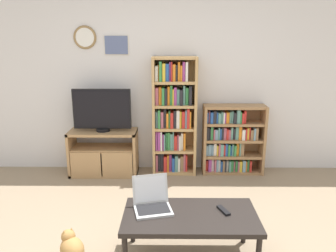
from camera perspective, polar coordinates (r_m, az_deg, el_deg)
The scene contains 9 objects.
wall_back at distance 4.57m, azimuth -1.27°, elevation 8.27°, with size 6.44×0.09×2.60m.
tv_stand at distance 4.63m, azimuth -11.14°, elevation -4.57°, with size 0.92×0.40×0.62m.
television at distance 4.46m, azimuth -11.42°, elevation 2.74°, with size 0.77×0.18×0.58m.
bookshelf_tall at distance 4.48m, azimuth 0.89°, elevation 1.55°, with size 0.59×0.30×1.61m.
bookshelf_short at distance 4.65m, azimuth 10.79°, elevation -2.41°, with size 0.84×0.29×0.96m.
coffee_table at distance 2.84m, azimuth 3.88°, elevation -15.83°, with size 1.12×0.58×0.43m.
laptop at distance 2.87m, azimuth -2.82°, elevation -12.92°, with size 0.37×0.35×0.27m.
remote_near_laptop at distance 2.89m, azimuth 9.64°, elevation -14.28°, with size 0.10×0.16×0.02m.
cat at distance 3.10m, azimuth -16.45°, elevation -19.58°, with size 0.42×0.35×0.26m.
Camera 1 is at (0.14, -2.29, 1.84)m, focal length 35.00 mm.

